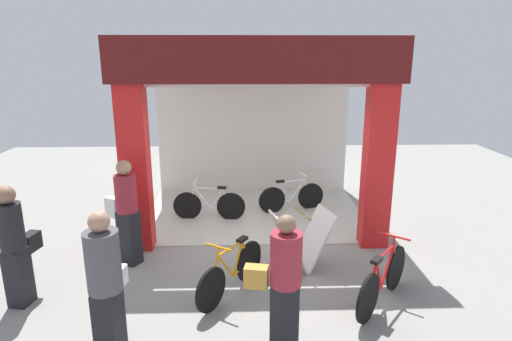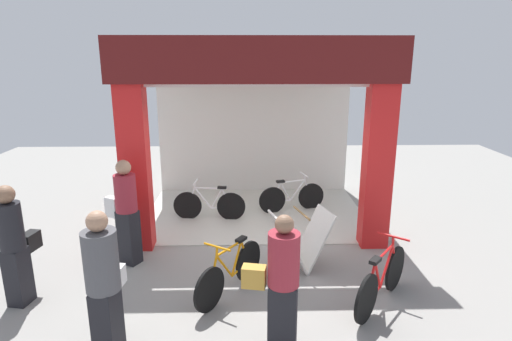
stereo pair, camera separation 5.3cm
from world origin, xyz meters
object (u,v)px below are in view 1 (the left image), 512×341
at_px(bicycle_inside_0, 291,197).
at_px(bicycle_parked_1, 383,280).
at_px(pedestrian_2, 284,283).
at_px(pedestrian_3, 15,245).
at_px(pedestrian_1, 106,282).
at_px(pedestrian_0, 126,211).
at_px(sandwich_board_sign, 301,240).
at_px(bicycle_inside_1, 209,205).
at_px(bicycle_parked_0, 232,272).

relative_size(bicycle_inside_0, bicycle_parked_1, 1.10).
bearing_deg(pedestrian_2, bicycle_inside_0, 82.38).
height_order(bicycle_parked_1, pedestrian_3, pedestrian_3).
height_order(bicycle_inside_0, pedestrian_1, pedestrian_1).
xyz_separation_m(pedestrian_0, pedestrian_3, (-1.15, -1.11, -0.04)).
bearing_deg(pedestrian_2, sandwich_board_sign, 76.42).
height_order(bicycle_inside_0, pedestrian_3, pedestrian_3).
distance_m(sandwich_board_sign, pedestrian_2, 2.02).
bearing_deg(bicycle_inside_0, pedestrian_0, -141.64).
xyz_separation_m(pedestrian_1, pedestrian_3, (-1.50, 1.05, -0.03)).
distance_m(bicycle_inside_0, sandwich_board_sign, 2.49).
bearing_deg(bicycle_inside_0, bicycle_parked_1, -76.99).
relative_size(bicycle_inside_1, bicycle_parked_0, 1.12).
height_order(pedestrian_0, pedestrian_3, pedestrian_0).
bearing_deg(bicycle_parked_0, pedestrian_3, -177.38).
relative_size(bicycle_parked_0, pedestrian_0, 0.77).
height_order(bicycle_inside_0, pedestrian_0, pedestrian_0).
bearing_deg(pedestrian_1, sandwich_board_sign, 38.97).
bearing_deg(bicycle_parked_0, pedestrian_0, 149.31).
height_order(bicycle_inside_1, bicycle_parked_1, bicycle_parked_1).
height_order(bicycle_inside_1, bicycle_parked_0, bicycle_parked_0).
bearing_deg(pedestrian_3, sandwich_board_sign, 12.78).
xyz_separation_m(sandwich_board_sign, pedestrian_2, (-0.47, -1.93, 0.38)).
xyz_separation_m(bicycle_parked_1, pedestrian_0, (-3.67, 1.29, 0.53)).
height_order(bicycle_parked_0, pedestrian_1, pedestrian_1).
distance_m(bicycle_inside_0, pedestrian_3, 5.25).
height_order(bicycle_parked_0, pedestrian_3, pedestrian_3).
height_order(pedestrian_0, pedestrian_2, pedestrian_0).
relative_size(bicycle_parked_1, pedestrian_0, 0.76).
distance_m(bicycle_inside_0, pedestrian_0, 3.68).
bearing_deg(bicycle_inside_0, bicycle_parked_0, -110.24).
relative_size(sandwich_board_sign, pedestrian_2, 0.63).
relative_size(bicycle_inside_1, bicycle_parked_1, 1.13).
bearing_deg(pedestrian_2, pedestrian_3, 162.83).
xyz_separation_m(sandwich_board_sign, pedestrian_0, (-2.72, 0.23, 0.42)).
bearing_deg(bicycle_inside_0, pedestrian_3, -139.91).
relative_size(bicycle_inside_1, pedestrian_3, 0.88).
relative_size(pedestrian_0, pedestrian_3, 1.03).
xyz_separation_m(bicycle_parked_0, pedestrian_3, (-2.81, -0.13, 0.51)).
xyz_separation_m(bicycle_inside_0, pedestrian_2, (-0.59, -4.42, 0.52)).
xyz_separation_m(bicycle_parked_1, pedestrian_3, (-4.82, 0.18, 0.49)).
relative_size(pedestrian_1, pedestrian_3, 1.02).
distance_m(bicycle_inside_0, bicycle_parked_0, 3.45).
bearing_deg(pedestrian_1, pedestrian_2, -0.21).
relative_size(bicycle_inside_0, pedestrian_3, 0.86).
distance_m(bicycle_inside_0, bicycle_inside_1, 1.77).
bearing_deg(bicycle_parked_1, sandwich_board_sign, 131.76).
relative_size(bicycle_parked_0, bicycle_parked_1, 1.02).
xyz_separation_m(pedestrian_2, pedestrian_3, (-3.41, 1.05, 0.00)).
bearing_deg(bicycle_parked_1, pedestrian_3, 177.89).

